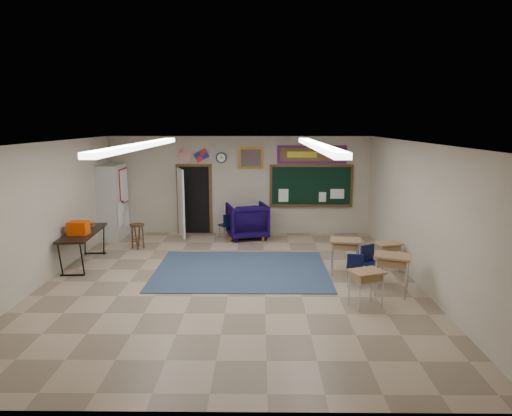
{
  "coord_description": "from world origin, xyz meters",
  "views": [
    {
      "loc": [
        0.64,
        -9.4,
        3.41
      ],
      "look_at": [
        0.53,
        1.5,
        1.36
      ],
      "focal_mm": 32.0,
      "sensor_mm": 36.0,
      "label": 1
    }
  ],
  "objects_px": {
    "student_desk_front_right": "(387,255)",
    "wingback_armchair": "(247,221)",
    "folding_table": "(83,247)",
    "student_desk_front_left": "(345,255)",
    "wooden_stool": "(138,236)"
  },
  "relations": [
    {
      "from": "student_desk_front_right",
      "to": "wooden_stool",
      "type": "bearing_deg",
      "value": 146.07
    },
    {
      "from": "folding_table",
      "to": "wooden_stool",
      "type": "height_order",
      "value": "folding_table"
    },
    {
      "from": "student_desk_front_right",
      "to": "wingback_armchair",
      "type": "bearing_deg",
      "value": 120.0
    },
    {
      "from": "wooden_stool",
      "to": "wingback_armchair",
      "type": "bearing_deg",
      "value": 21.77
    },
    {
      "from": "student_desk_front_left",
      "to": "student_desk_front_right",
      "type": "relative_size",
      "value": 1.17
    },
    {
      "from": "student_desk_front_left",
      "to": "folding_table",
      "type": "relative_size",
      "value": 0.4
    },
    {
      "from": "wingback_armchair",
      "to": "student_desk_front_right",
      "type": "distance_m",
      "value": 4.55
    },
    {
      "from": "wingback_armchair",
      "to": "wooden_stool",
      "type": "bearing_deg",
      "value": 8.0
    },
    {
      "from": "student_desk_front_left",
      "to": "folding_table",
      "type": "bearing_deg",
      "value": -177.99
    },
    {
      "from": "student_desk_front_right",
      "to": "folding_table",
      "type": "bearing_deg",
      "value": 159.29
    },
    {
      "from": "folding_table",
      "to": "student_desk_front_right",
      "type": "bearing_deg",
      "value": -7.18
    },
    {
      "from": "student_desk_front_right",
      "to": "wooden_stool",
      "type": "height_order",
      "value": "student_desk_front_right"
    },
    {
      "from": "student_desk_front_right",
      "to": "wooden_stool",
      "type": "xyz_separation_m",
      "value": [
        -6.29,
        1.91,
        -0.03
      ]
    },
    {
      "from": "wingback_armchair",
      "to": "folding_table",
      "type": "height_order",
      "value": "folding_table"
    },
    {
      "from": "student_desk_front_left",
      "to": "student_desk_front_right",
      "type": "bearing_deg",
      "value": 18.09
    }
  ]
}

